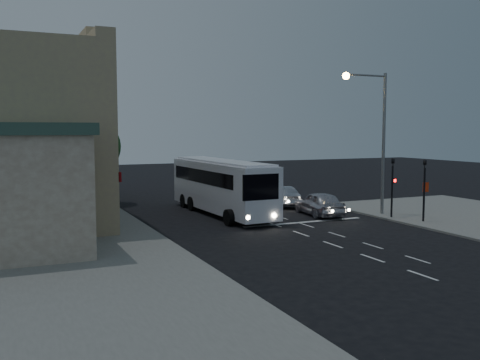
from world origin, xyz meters
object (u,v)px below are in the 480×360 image
car_suv (319,203)px  car_sedan_b (247,188)px  traffic_signal_main (393,180)px  traffic_signal_side (424,183)px  tour_bus (221,185)px  car_sedan_c (223,182)px  regulatory_sign (425,194)px  street_tree (93,144)px  car_sedan_a (280,196)px  streetlight (376,127)px

car_suv → car_sedan_b: (-0.28, 10.46, 0.02)m
traffic_signal_main → traffic_signal_side: 2.10m
tour_bus → car_sedan_c: (5.54, 13.20, -1.20)m
car_sedan_c → traffic_signal_main: bearing=91.3°
regulatory_sign → street_tree: bearing=138.9°
traffic_signal_main → tour_bus: bearing=146.0°
tour_bus → car_sedan_a: tour_bus is taller
car_sedan_b → street_tree: bearing=-2.3°
tour_bus → traffic_signal_main: (8.96, -6.04, 0.49)m
regulatory_sign → car_sedan_c: bearing=104.2°
streetlight → car_sedan_b: bearing=105.6°
car_suv → car_sedan_a: (-0.25, 4.87, -0.06)m
car_suv → street_tree: street_tree is taller
car_sedan_b → regulatory_sign: bearing=111.5°
tour_bus → streetlight: 10.57m
car_sedan_c → tour_bus: bearing=58.4°
tour_bus → traffic_signal_side: (9.66, -8.02, 0.49)m
car_sedan_a → traffic_signal_main: 8.84m
tour_bus → streetlight: streetlight is taller
car_sedan_a → regulatory_sign: 10.41m
traffic_signal_main → street_tree: size_ratio=0.66×
tour_bus → car_suv: bearing=-30.4°
car_sedan_a → regulatory_sign: regulatory_sign is taller
car_sedan_b → streetlight: bearing=106.9°
traffic_signal_side → regulatory_sign: bearing=43.9°
car_sedan_b → car_sedan_c: 5.76m
tour_bus → traffic_signal_main: 10.82m
regulatory_sign → streetlight: size_ratio=0.24×
tour_bus → traffic_signal_main: bearing=-36.1°
tour_bus → street_tree: street_tree is taller
tour_bus → regulatory_sign: size_ratio=5.31×
tour_bus → car_sedan_b: tour_bus is taller
car_suv → streetlight: 6.05m
car_sedan_a → car_sedan_b: 5.58m
car_suv → street_tree: size_ratio=0.74×
car_sedan_c → streetlight: 18.78m
car_sedan_b → car_suv: bearing=92.8°
tour_bus → street_tree: (-6.84, 8.20, 2.57)m
traffic_signal_main → regulatory_sign: (1.70, -1.01, -0.82)m
car_sedan_b → car_sedan_c: (0.21, 5.76, -0.07)m
tour_bus → traffic_signal_side: traffic_signal_side is taller
traffic_signal_side → street_tree: bearing=135.5°
car_sedan_a → traffic_signal_side: 10.90m
traffic_signal_side → regulatory_sign: (1.00, 0.96, -0.82)m
car_suv → traffic_signal_main: 4.80m
regulatory_sign → streetlight: (-1.96, 2.44, 4.14)m
traffic_signal_side → street_tree: (-16.51, 16.22, 2.08)m
car_sedan_a → street_tree: size_ratio=0.71×
streetlight → traffic_signal_main: bearing=-79.8°
streetlight → street_tree: 20.19m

